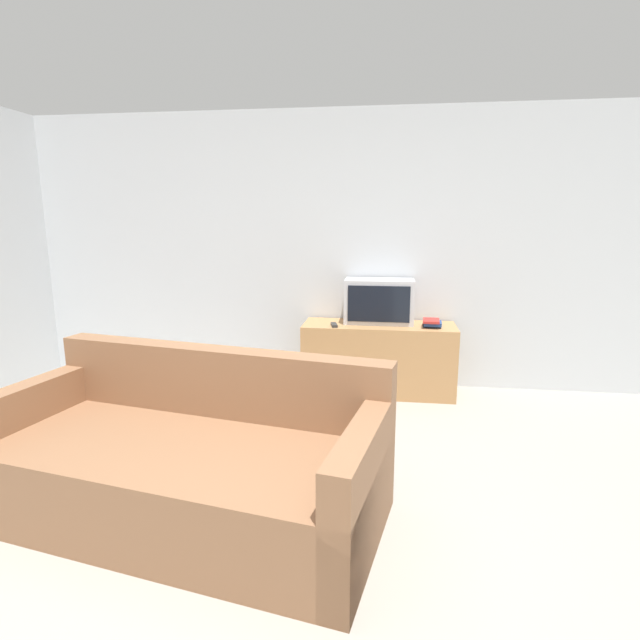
# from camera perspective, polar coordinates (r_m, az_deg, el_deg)

# --- Properties ---
(ground_plane) EXTENTS (14.00, 14.00, 0.00)m
(ground_plane) POSITION_cam_1_polar(r_m,az_deg,el_deg) (2.46, -7.16, -29.59)
(ground_plane) COLOR #9E998E
(wall_back) EXTENTS (9.00, 0.06, 2.60)m
(wall_back) POSITION_cam_1_polar(r_m,az_deg,el_deg) (4.84, 1.77, 7.90)
(wall_back) COLOR silver
(wall_back) RESTS_ON ground_plane
(tv_stand) EXTENTS (1.39, 0.48, 0.65)m
(tv_stand) POSITION_cam_1_polar(r_m,az_deg,el_deg) (4.70, 6.68, -4.38)
(tv_stand) COLOR tan
(tv_stand) RESTS_ON ground_plane
(television) EXTENTS (0.63, 0.34, 0.41)m
(television) POSITION_cam_1_polar(r_m,az_deg,el_deg) (4.65, 6.77, 2.16)
(television) COLOR silver
(television) RESTS_ON tv_stand
(couch) EXTENTS (2.28, 1.35, 0.85)m
(couch) POSITION_cam_1_polar(r_m,az_deg,el_deg) (2.94, -14.98, -15.62)
(couch) COLOR #8C6042
(couch) RESTS_ON ground_plane
(book_stack) EXTENTS (0.18, 0.21, 0.07)m
(book_stack) POSITION_cam_1_polar(r_m,az_deg,el_deg) (4.57, 12.68, -0.34)
(book_stack) COLOR black
(book_stack) RESTS_ON tv_stand
(remote_on_stand) EXTENTS (0.08, 0.15, 0.02)m
(remote_on_stand) POSITION_cam_1_polar(r_m,az_deg,el_deg) (4.50, 1.62, -0.56)
(remote_on_stand) COLOR #2D2D2D
(remote_on_stand) RESTS_ON tv_stand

